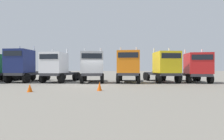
{
  "coord_description": "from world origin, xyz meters",
  "views": [
    {
      "loc": [
        1.82,
        -15.18,
        1.6
      ],
      "look_at": [
        1.97,
        4.08,
        1.45
      ],
      "focal_mm": 24.95,
      "sensor_mm": 36.0,
      "label": 1
    }
  ],
  "objects_px": {
    "semi_truck_orange": "(128,67)",
    "traffic_cone_near": "(30,88)",
    "semi_truck_navy": "(23,66)",
    "semi_truck_red": "(196,67)",
    "semi_truck_yellow": "(164,67)",
    "semi_truck_silver": "(92,67)",
    "traffic_cone_mid": "(99,86)",
    "semi_truck_white": "(57,67)"
  },
  "relations": [
    {
      "from": "semi_truck_white",
      "to": "semi_truck_orange",
      "type": "height_order",
      "value": "semi_truck_orange"
    },
    {
      "from": "semi_truck_yellow",
      "to": "traffic_cone_mid",
      "type": "height_order",
      "value": "semi_truck_yellow"
    },
    {
      "from": "semi_truck_navy",
      "to": "traffic_cone_mid",
      "type": "relative_size",
      "value": 9.56
    },
    {
      "from": "semi_truck_orange",
      "to": "semi_truck_red",
      "type": "distance_m",
      "value": 7.81
    },
    {
      "from": "semi_truck_red",
      "to": "semi_truck_silver",
      "type": "bearing_deg",
      "value": -81.61
    },
    {
      "from": "semi_truck_yellow",
      "to": "semi_truck_silver",
      "type": "bearing_deg",
      "value": -92.28
    },
    {
      "from": "semi_truck_red",
      "to": "semi_truck_yellow",
      "type": "bearing_deg",
      "value": -86.01
    },
    {
      "from": "traffic_cone_near",
      "to": "traffic_cone_mid",
      "type": "relative_size",
      "value": 0.87
    },
    {
      "from": "semi_truck_white",
      "to": "semi_truck_silver",
      "type": "bearing_deg",
      "value": 91.55
    },
    {
      "from": "semi_truck_orange",
      "to": "traffic_cone_near",
      "type": "xyz_separation_m",
      "value": [
        -7.63,
        -7.21,
        -1.58
      ]
    },
    {
      "from": "semi_truck_white",
      "to": "traffic_cone_near",
      "type": "height_order",
      "value": "semi_truck_white"
    },
    {
      "from": "semi_truck_white",
      "to": "semi_truck_red",
      "type": "height_order",
      "value": "semi_truck_white"
    },
    {
      "from": "semi_truck_white",
      "to": "traffic_cone_near",
      "type": "relative_size",
      "value": 11.63
    },
    {
      "from": "semi_truck_yellow",
      "to": "semi_truck_red",
      "type": "bearing_deg",
      "value": 81.42
    },
    {
      "from": "semi_truck_orange",
      "to": "semi_truck_red",
      "type": "height_order",
      "value": "semi_truck_orange"
    },
    {
      "from": "semi_truck_navy",
      "to": "semi_truck_orange",
      "type": "bearing_deg",
      "value": 92.17
    },
    {
      "from": "semi_truck_navy",
      "to": "semi_truck_white",
      "type": "height_order",
      "value": "semi_truck_navy"
    },
    {
      "from": "semi_truck_navy",
      "to": "semi_truck_red",
      "type": "xyz_separation_m",
      "value": [
        20.3,
        -0.73,
        -0.23
      ]
    },
    {
      "from": "semi_truck_red",
      "to": "semi_truck_white",
      "type": "bearing_deg",
      "value": -83.41
    },
    {
      "from": "semi_truck_red",
      "to": "traffic_cone_near",
      "type": "xyz_separation_m",
      "value": [
        -15.44,
        -7.18,
        -1.47
      ]
    },
    {
      "from": "semi_truck_red",
      "to": "semi_truck_orange",
      "type": "bearing_deg",
      "value": -81.35
    },
    {
      "from": "semi_truck_white",
      "to": "semi_truck_yellow",
      "type": "distance_m",
      "value": 12.61
    },
    {
      "from": "semi_truck_orange",
      "to": "semi_truck_red",
      "type": "relative_size",
      "value": 1.05
    },
    {
      "from": "traffic_cone_mid",
      "to": "traffic_cone_near",
      "type": "bearing_deg",
      "value": -173.12
    },
    {
      "from": "semi_truck_white",
      "to": "traffic_cone_mid",
      "type": "xyz_separation_m",
      "value": [
        5.54,
        -7.25,
        -1.47
      ]
    },
    {
      "from": "semi_truck_navy",
      "to": "traffic_cone_near",
      "type": "bearing_deg",
      "value": 36.96
    },
    {
      "from": "semi_truck_yellow",
      "to": "traffic_cone_near",
      "type": "bearing_deg",
      "value": -61.39
    },
    {
      "from": "semi_truck_yellow",
      "to": "traffic_cone_mid",
      "type": "distance_m",
      "value": 10.0
    },
    {
      "from": "semi_truck_yellow",
      "to": "semi_truck_orange",
      "type": "bearing_deg",
      "value": -89.91
    },
    {
      "from": "semi_truck_red",
      "to": "traffic_cone_near",
      "type": "distance_m",
      "value": 17.09
    },
    {
      "from": "semi_truck_silver",
      "to": "traffic_cone_near",
      "type": "relative_size",
      "value": 10.42
    },
    {
      "from": "semi_truck_orange",
      "to": "semi_truck_yellow",
      "type": "height_order",
      "value": "semi_truck_orange"
    },
    {
      "from": "traffic_cone_mid",
      "to": "semi_truck_navy",
      "type": "bearing_deg",
      "value": 142.72
    },
    {
      "from": "semi_truck_silver",
      "to": "semi_truck_yellow",
      "type": "relative_size",
      "value": 0.9
    },
    {
      "from": "semi_truck_orange",
      "to": "traffic_cone_mid",
      "type": "xyz_separation_m",
      "value": [
        -2.86,
        -6.63,
        -1.54
      ]
    },
    {
      "from": "semi_truck_silver",
      "to": "semi_truck_orange",
      "type": "height_order",
      "value": "semi_truck_orange"
    },
    {
      "from": "semi_truck_white",
      "to": "semi_truck_yellow",
      "type": "height_order",
      "value": "semi_truck_yellow"
    },
    {
      "from": "semi_truck_red",
      "to": "traffic_cone_near",
      "type": "height_order",
      "value": "semi_truck_red"
    },
    {
      "from": "traffic_cone_near",
      "to": "semi_truck_navy",
      "type": "bearing_deg",
      "value": 121.58
    },
    {
      "from": "semi_truck_silver",
      "to": "traffic_cone_mid",
      "type": "xyz_separation_m",
      "value": [
        1.3,
        -6.7,
        -1.49
      ]
    },
    {
      "from": "semi_truck_navy",
      "to": "semi_truck_silver",
      "type": "bearing_deg",
      "value": 91.05
    },
    {
      "from": "semi_truck_orange",
      "to": "semi_truck_red",
      "type": "xyz_separation_m",
      "value": [
        7.81,
        -0.03,
        -0.11
      ]
    }
  ]
}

